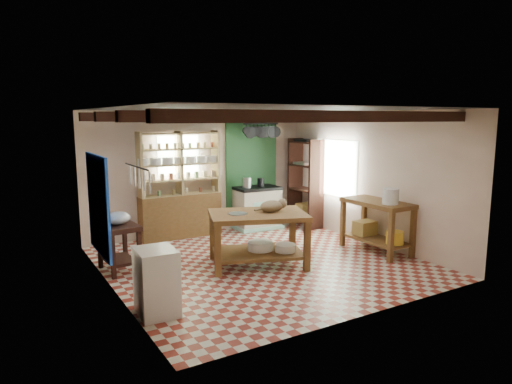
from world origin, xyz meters
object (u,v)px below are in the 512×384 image
right_counter (376,226)px  cat (272,206)px  white_cabinet (156,282)px  work_table (258,239)px  prep_table (119,248)px  stove (257,208)px

right_counter → cat: (-2.04, 0.41, 0.51)m
cat → white_cabinet: bearing=-146.8°
work_table → prep_table: size_ratio=2.04×
prep_table → right_counter: (4.38, -1.33, 0.09)m
white_cabinet → right_counter: (4.40, 0.58, 0.06)m
work_table → stove: size_ratio=1.64×
white_cabinet → cat: bearing=25.9°
work_table → prep_table: bearing=177.5°
prep_table → white_cabinet: bearing=-95.4°
work_table → white_cabinet: work_table is taller
stove → cat: cat is taller
prep_table → cat: 2.59m
prep_table → cat: (2.34, -0.92, 0.61)m
work_table → cat: bearing=11.3°
work_table → cat: cat is taller
white_cabinet → right_counter: size_ratio=0.63×
work_table → white_cabinet: (-2.11, -1.03, -0.03)m
right_counter → cat: size_ratio=3.19×
stove → cat: (-1.06, -2.27, 0.52)m
stove → white_cabinet: 4.73m
white_cabinet → cat: size_ratio=2.02×
work_table → right_counter: right_counter is taller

